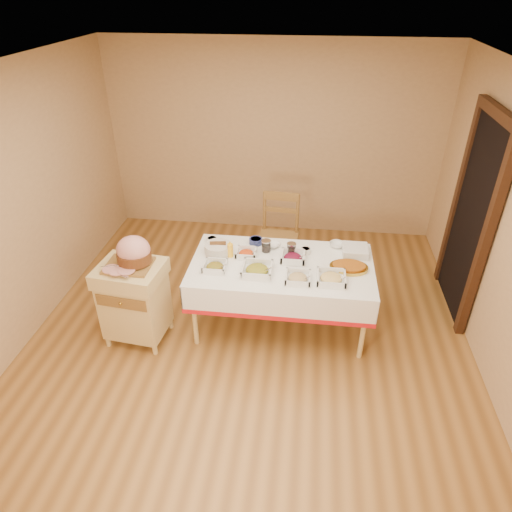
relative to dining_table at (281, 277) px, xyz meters
The scene contains 23 objects.
room_shell 0.82m from the dining_table, 135.00° to the right, with size 5.00×5.00×5.00m.
doorway 2.06m from the dining_table, 17.49° to the left, with size 0.09×1.10×2.20m.
dining_table is the anchor object (origin of this frame).
butcher_cart 1.48m from the dining_table, 164.63° to the right, with size 0.66×0.57×0.87m.
dining_chair 0.97m from the dining_table, 96.38° to the left, with size 0.50×0.48×1.04m.
ham_on_board 1.48m from the dining_table, 165.53° to the right, with size 0.45×0.43×0.30m.
serving_dish_a 0.69m from the dining_table, 164.63° to the right, with size 0.23×0.22×0.10m.
serving_dish_b 0.36m from the dining_table, 139.59° to the right, with size 0.29×0.29×0.12m.
serving_dish_c 0.37m from the dining_table, 57.90° to the right, with size 0.24×0.24×0.10m.
serving_dish_d 0.57m from the dining_table, 26.60° to the right, with size 0.27×0.27×0.10m.
serving_dish_e 0.43m from the dining_table, 163.45° to the left, with size 0.21×0.20×0.10m.
serving_dish_f 0.24m from the dining_table, 38.12° to the left, with size 0.25×0.24×0.11m.
small_bowl_left 0.87m from the dining_table, 156.37° to the left, with size 0.12×0.12×0.05m.
small_bowl_mid 0.52m from the dining_table, 129.95° to the left, with size 0.14×0.14×0.06m.
small_bowl_right 0.38m from the dining_table, 46.83° to the left, with size 0.11×0.11×0.05m.
bowl_white_imported 0.40m from the dining_table, 110.38° to the left, with size 0.15×0.15×0.04m, color silver.
bowl_small_imported 0.71m from the dining_table, 36.81° to the left, with size 0.15×0.15×0.05m, color silver.
preserve_jar_left 0.36m from the dining_table, 128.79° to the left, with size 0.10×0.10×0.13m.
preserve_jar_right 0.31m from the dining_table, 68.56° to the left, with size 0.10×0.10×0.12m.
mustard_bottle 0.59m from the dining_table, behind, with size 0.06×0.06×0.18m.
bread_basket 0.72m from the dining_table, 168.92° to the left, with size 0.28×0.28×0.12m.
plate_stack 0.81m from the dining_table, 21.46° to the left, with size 0.26×0.26×0.08m.
brass_platter 0.68m from the dining_table, ahead, with size 0.38×0.27×0.05m.
Camera 1 is at (0.52, -3.53, 3.22)m, focal length 32.00 mm.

